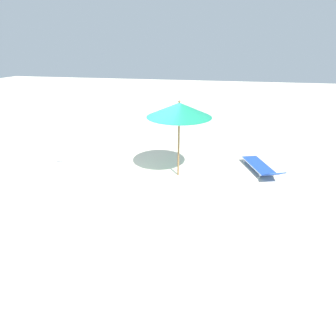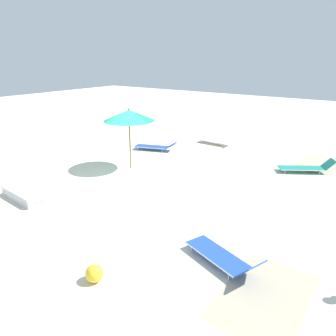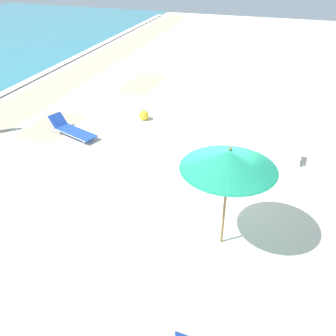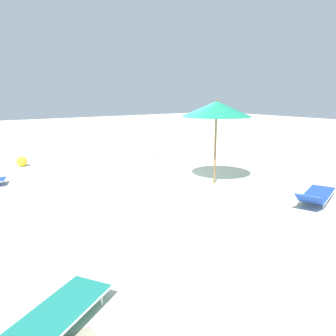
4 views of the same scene
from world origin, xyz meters
name	(u,v)px [view 2 (image 2 of 4)]	position (x,y,z in m)	size (l,w,h in m)	color
ground_plane	(123,181)	(0.00, 0.01, -0.08)	(60.00, 60.00, 0.16)	beige
beach_umbrella	(129,116)	(-1.19, -0.65, 2.29)	(2.10, 2.10, 2.59)	olive
lounger_stack	(23,195)	(3.35, -1.47, 0.16)	(0.77, 1.91, 0.32)	white
sun_lounger_under_umbrella	(224,257)	(2.76, 5.72, 0.22)	(1.27, 2.14, 0.60)	blue
sun_lounger_beside_umbrella	(156,146)	(-4.06, -1.51, 0.21)	(1.30, 2.23, 0.48)	blue
sun_lounger_near_water_left	(306,167)	(-5.06, 5.64, 0.21)	(1.67, 2.18, 0.57)	#1E8475
sun_lounger_near_water_right	(217,141)	(-6.92, 0.54, 0.22)	(0.70, 2.11, 0.58)	white
beach_ball	(94,274)	(4.89, 3.71, 0.20)	(0.39, 0.39, 0.39)	yellow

